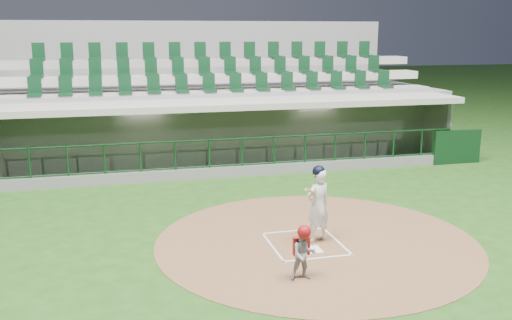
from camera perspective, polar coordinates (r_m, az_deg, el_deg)
The scene contains 8 objects.
ground at distance 13.04m, azimuth 4.50°, elevation -7.94°, with size 120.00×120.00×0.00m, color #1D4313.
dirt_circle at distance 12.96m, azimuth 6.05°, elevation -8.09°, with size 7.20×7.20×0.01m, color brown.
home_plate at distance 12.42m, azimuth 5.54°, elevation -8.94°, with size 0.43×0.43×0.02m, color white.
batter_box_chalk at distance 12.77m, azimuth 4.93°, elevation -8.33°, with size 1.55×1.80×0.01m.
dugout_structure at distance 20.12m, azimuth -2.62°, elevation 2.29°, with size 16.40×3.70×3.00m.
seating_deck at distance 23.02m, azimuth -4.17°, elevation 4.78°, with size 17.00×6.72×5.15m.
batter at distance 12.69m, azimuth 6.21°, elevation -4.35°, with size 0.89×0.93×1.74m.
catcher at distance 10.87m, azimuth 4.79°, elevation -9.16°, with size 0.50×0.40×1.07m.
Camera 1 is at (-3.97, -11.54, 4.60)m, focal length 40.00 mm.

